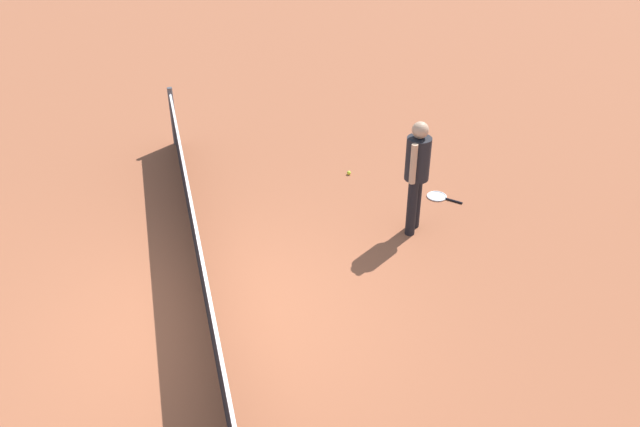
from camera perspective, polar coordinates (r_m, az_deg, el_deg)
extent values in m
plane|color=#9E5638|center=(8.26, -9.42, -9.00)|extent=(40.00, 40.00, 0.00)
cylinder|color=#4C4C51|center=(12.27, -12.40, 8.07)|extent=(0.09, 0.09, 1.07)
cube|color=black|center=(7.97, -9.71, -6.53)|extent=(10.00, 0.02, 0.91)
cube|color=white|center=(7.68, -10.03, -3.69)|extent=(10.00, 0.04, 0.06)
cylinder|color=black|center=(9.70, 8.18, 1.06)|extent=(0.20, 0.20, 0.85)
cylinder|color=black|center=(9.52, 7.80, 0.44)|extent=(0.20, 0.20, 0.85)
cylinder|color=black|center=(9.25, 8.33, 4.65)|extent=(0.48, 0.48, 0.62)
cylinder|color=tan|center=(9.43, 8.71, 5.30)|extent=(0.13, 0.13, 0.58)
cylinder|color=tan|center=(9.06, 7.94, 4.19)|extent=(0.13, 0.13, 0.58)
sphere|color=tan|center=(9.07, 8.53, 7.03)|extent=(0.32, 0.32, 0.23)
torus|color=white|center=(10.69, 9.90, 1.46)|extent=(0.44, 0.44, 0.02)
cylinder|color=silver|center=(10.69, 9.90, 1.46)|extent=(0.38, 0.38, 0.00)
cylinder|color=black|center=(10.61, 11.31, 1.07)|extent=(0.22, 0.22, 0.03)
sphere|color=#C6E033|center=(11.89, 7.65, 5.09)|extent=(0.07, 0.07, 0.07)
sphere|color=#C6E033|center=(11.17, 2.47, 3.48)|extent=(0.07, 0.07, 0.07)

